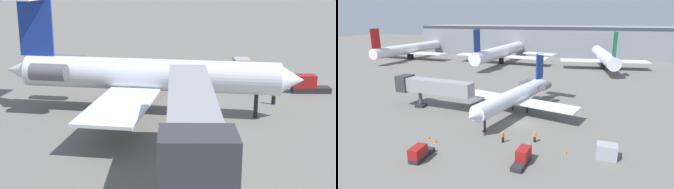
# 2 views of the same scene
# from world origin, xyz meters

# --- Properties ---
(ground_plane) EXTENTS (400.00, 400.00, 0.10)m
(ground_plane) POSITION_xyz_m (0.00, 0.00, -0.05)
(ground_plane) COLOR #66635E
(regional_jet) EXTENTS (23.35, 26.72, 10.27)m
(regional_jet) POSITION_xyz_m (-1.95, 4.74, 3.60)
(regional_jet) COLOR silver
(regional_jet) RESTS_ON ground_plane
(jet_bridge) EXTENTS (16.81, 4.99, 6.20)m
(jet_bridge) POSITION_xyz_m (-19.06, 2.92, 4.51)
(jet_bridge) COLOR gray
(jet_bridge) RESTS_ON ground_plane
(ground_crew_marshaller) EXTENTS (0.47, 0.47, 1.69)m
(ground_crew_marshaller) POSITION_xyz_m (-0.89, -8.15, 0.86)
(ground_crew_marshaller) COLOR black
(ground_crew_marshaller) RESTS_ON ground_plane
(ground_crew_loader) EXTENTS (0.44, 0.34, 1.69)m
(ground_crew_loader) POSITION_xyz_m (3.52, -6.77, 0.86)
(ground_crew_loader) COLOR black
(ground_crew_loader) RESTS_ON ground_plane
(baggage_tug_lead) EXTENTS (1.88, 4.14, 1.90)m
(baggage_tug_lead) POSITION_xyz_m (3.13, -13.19, 0.84)
(baggage_tug_lead) COLOR #262628
(baggage_tug_lead) RESTS_ON ground_plane
(baggage_tug_trailing) EXTENTS (1.52, 4.04, 1.90)m
(baggage_tug_trailing) POSITION_xyz_m (-9.75, -15.73, 0.84)
(baggage_tug_trailing) COLOR #262628
(baggage_tug_trailing) RESTS_ON ground_plane
(cargo_container_uld) EXTENTS (2.72, 2.08, 1.88)m
(cargo_container_uld) POSITION_xyz_m (13.27, -8.86, 0.94)
(cargo_container_uld) COLOR #999EA8
(cargo_container_uld) RESTS_ON ground_plane
(traffic_cone_near) EXTENTS (0.36, 0.36, 0.55)m
(traffic_cone_near) POSITION_xyz_m (8.13, -9.13, 0.28)
(traffic_cone_near) COLOR orange
(traffic_cone_near) RESTS_ON ground_plane
(traffic_cone_mid) EXTENTS (0.36, 0.36, 0.55)m
(traffic_cone_mid) POSITION_xyz_m (-10.31, -10.86, 0.28)
(traffic_cone_mid) COLOR orange
(traffic_cone_mid) RESTS_ON ground_plane
(traffic_cone_far) EXTENTS (0.36, 0.36, 0.55)m
(traffic_cone_far) POSITION_xyz_m (-11.96, -9.96, 0.28)
(traffic_cone_far) COLOR orange
(traffic_cone_far) RESTS_ON ground_plane
(terminal_building) EXTENTS (133.92, 24.09, 13.27)m
(terminal_building) POSITION_xyz_m (0.00, 90.76, 6.65)
(terminal_building) COLOR gray
(terminal_building) RESTS_ON ground_plane
(parked_airliner_west_end) EXTENTS (33.62, 39.74, 13.41)m
(parked_airliner_west_end) POSITION_xyz_m (-61.99, 59.13, 4.30)
(parked_airliner_west_end) COLOR white
(parked_airliner_west_end) RESTS_ON ground_plane
(parked_airliner_west_mid) EXTENTS (36.79, 43.50, 13.76)m
(parked_airliner_west_mid) POSITION_xyz_m (-21.24, 58.57, 4.47)
(parked_airliner_west_mid) COLOR white
(parked_airliner_west_mid) RESTS_ON ground_plane
(parked_airliner_centre) EXTENTS (29.71, 35.04, 13.43)m
(parked_airliner_centre) POSITION_xyz_m (16.17, 56.96, 4.32)
(parked_airliner_centre) COLOR silver
(parked_airliner_centre) RESTS_ON ground_plane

